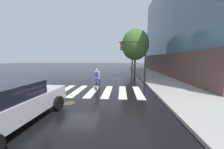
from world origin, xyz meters
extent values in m
plane|color=black|center=(0.00, 0.00, 0.00)|extent=(120.00, 120.00, 0.00)
cube|color=#9E9B93|center=(8.75, 0.00, 0.07)|extent=(6.50, 50.00, 0.15)
cube|color=silver|center=(-3.70, 0.00, 0.01)|extent=(0.55, 3.43, 0.01)
cube|color=silver|center=(-2.54, 0.00, 0.01)|extent=(0.55, 3.43, 0.01)
cube|color=silver|center=(-1.39, 0.00, 0.01)|extent=(0.55, 3.43, 0.01)
cube|color=silver|center=(-0.23, 0.00, 0.01)|extent=(0.55, 3.43, 0.01)
cube|color=silver|center=(0.92, 0.00, 0.01)|extent=(0.55, 3.43, 0.01)
cube|color=silver|center=(2.07, 0.00, 0.01)|extent=(0.55, 3.43, 0.01)
cube|color=silver|center=(3.23, 0.00, 0.01)|extent=(0.55, 3.43, 0.01)
cube|color=silver|center=(4.38, 0.00, 0.01)|extent=(0.55, 3.43, 0.01)
cylinder|color=#473D1E|center=(0.17, -2.53, 0.00)|extent=(0.64, 0.64, 0.01)
cube|color=#B7B7BC|center=(-0.97, -4.85, 0.69)|extent=(2.03, 4.67, 0.70)
cube|color=black|center=(-0.97, -5.00, 1.31)|extent=(1.73, 2.26, 0.55)
cylinder|color=black|center=(-1.87, -3.34, 0.34)|extent=(0.27, 0.69, 0.68)
cylinder|color=black|center=(0.05, -3.41, 0.34)|extent=(0.27, 0.69, 0.68)
torus|color=black|center=(1.14, 0.25, 0.33)|extent=(0.08, 0.66, 0.66)
torus|color=black|center=(1.17, 1.30, 0.33)|extent=(0.08, 0.66, 0.66)
cylinder|color=orange|center=(1.16, 0.78, 0.61)|extent=(0.08, 0.89, 0.05)
cylinder|color=orange|center=(1.15, 0.62, 0.68)|extent=(0.04, 0.04, 0.45)
cube|color=#384772|center=(1.15, 0.62, 0.73)|extent=(0.29, 0.21, 0.56)
cube|color=silver|center=(1.15, 0.62, 1.18)|extent=(0.37, 0.25, 0.56)
sphere|color=tan|center=(1.15, 0.62, 1.58)|extent=(0.22, 0.22, 0.22)
cube|color=navy|center=(1.15, 0.44, 1.23)|extent=(0.28, 0.17, 0.40)
cylinder|color=black|center=(5.29, 2.31, 2.10)|extent=(0.14, 0.14, 4.20)
cylinder|color=black|center=(4.09, 2.31, 4.00)|extent=(2.40, 0.10, 0.10)
cube|color=black|center=(3.13, 2.31, 3.65)|extent=(0.24, 0.20, 0.76)
sphere|color=red|center=(3.13, 2.20, 3.89)|extent=(0.14, 0.14, 0.14)
sphere|color=gold|center=(3.13, 2.20, 3.65)|extent=(0.14, 0.14, 0.14)
sphere|color=green|center=(3.13, 2.20, 3.41)|extent=(0.14, 0.14, 0.14)
cylinder|color=gold|center=(6.17, 6.68, 0.47)|extent=(0.22, 0.22, 0.65)
sphere|color=gold|center=(6.17, 6.68, 0.84)|extent=(0.18, 0.18, 0.18)
cylinder|color=gold|center=(6.33, 6.68, 0.51)|extent=(0.12, 0.09, 0.09)
cylinder|color=#4C3823|center=(4.98, 7.86, 1.47)|extent=(0.24, 0.24, 2.93)
ellipsoid|color=#47722D|center=(4.98, 7.86, 4.39)|extent=(3.65, 3.65, 4.20)
cylinder|color=#4C3823|center=(5.25, 14.96, 1.55)|extent=(0.24, 0.24, 3.09)
ellipsoid|color=#386033|center=(5.25, 14.96, 4.63)|extent=(3.85, 3.85, 4.43)
cube|color=brown|center=(16.72, 10.63, 1.60)|extent=(14.77, 23.64, 3.20)
cube|color=slate|center=(16.72, 10.63, 9.00)|extent=(14.47, 23.17, 11.59)
camera|label=1|loc=(3.11, -8.62, 2.49)|focal=18.69mm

